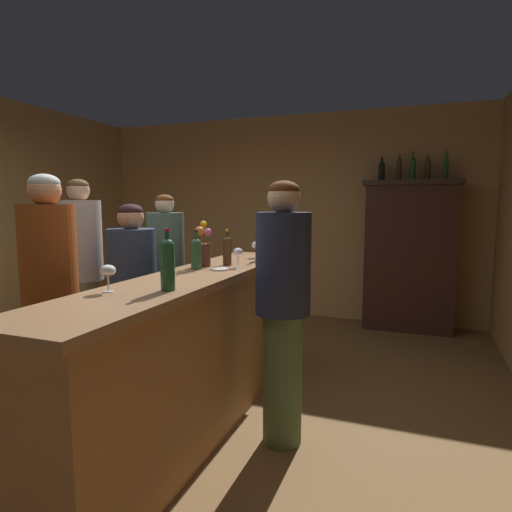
{
  "coord_description": "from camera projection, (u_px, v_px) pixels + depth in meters",
  "views": [
    {
      "loc": [
        1.78,
        -2.52,
        1.53
      ],
      "look_at": [
        0.79,
        0.11,
        1.19
      ],
      "focal_mm": 30.25,
      "sensor_mm": 36.0,
      "label": 1
    }
  ],
  "objects": [
    {
      "name": "wine_bottle_merlot",
      "position": [
        227.0,
        249.0,
        3.24
      ],
      "size": [
        0.07,
        0.07,
        0.27
      ],
      "color": "#472E18",
      "rests_on": "bar_counter"
    },
    {
      "name": "patron_in_grey",
      "position": [
        166.0,
        274.0,
        4.02
      ],
      "size": [
        0.34,
        0.34,
        1.62
      ],
      "rotation": [
        0.0,
        0.0,
        -0.97
      ],
      "color": "#1F2B46",
      "rests_on": "ground"
    },
    {
      "name": "patron_near_entrance",
      "position": [
        133.0,
        290.0,
        3.5
      ],
      "size": [
        0.38,
        0.38,
        1.54
      ],
      "rotation": [
        0.0,
        0.0,
        -0.51
      ],
      "color": "#203544",
      "rests_on": "ground"
    },
    {
      "name": "floor",
      "position": [
        149.0,
        415.0,
        3.15
      ],
      "size": [
        8.35,
        8.35,
        0.0
      ],
      "primitive_type": "plane",
      "color": "brown",
      "rests_on": "ground"
    },
    {
      "name": "display_bottle_midleft",
      "position": [
        399.0,
        168.0,
        5.13
      ],
      "size": [
        0.06,
        0.06,
        0.33
      ],
      "color": "#412F1D",
      "rests_on": "display_cabinet"
    },
    {
      "name": "patron_in_navy",
      "position": [
        82.0,
        271.0,
        3.72
      ],
      "size": [
        0.35,
        0.35,
        1.74
      ],
      "rotation": [
        0.0,
        0.0,
        -0.06
      ],
      "color": "#B4B094",
      "rests_on": "ground"
    },
    {
      "name": "display_cabinet",
      "position": [
        409.0,
        253.0,
        5.2
      ],
      "size": [
        1.11,
        0.42,
        1.82
      ],
      "color": "#3F231B",
      "rests_on": "ground"
    },
    {
      "name": "wine_glass_rear",
      "position": [
        108.0,
        272.0,
        2.25
      ],
      "size": [
        0.08,
        0.08,
        0.14
      ],
      "color": "white",
      "rests_on": "bar_counter"
    },
    {
      "name": "wine_bottle_rose",
      "position": [
        168.0,
        262.0,
        2.29
      ],
      "size": [
        0.08,
        0.08,
        0.33
      ],
      "color": "#225133",
      "rests_on": "bar_counter"
    },
    {
      "name": "display_bottle_midright",
      "position": [
        428.0,
        168.0,
        5.02
      ],
      "size": [
        0.07,
        0.07,
        0.29
      ],
      "color": "#473017",
      "rests_on": "display_cabinet"
    },
    {
      "name": "cheese_plate",
      "position": [
        220.0,
        269.0,
        3.03
      ],
      "size": [
        0.14,
        0.14,
        0.01
      ],
      "primitive_type": "cylinder",
      "color": "white",
      "rests_on": "bar_counter"
    },
    {
      "name": "wine_glass_front",
      "position": [
        238.0,
        252.0,
        3.14
      ],
      "size": [
        0.07,
        0.07,
        0.14
      ],
      "color": "white",
      "rests_on": "bar_counter"
    },
    {
      "name": "wine_bottle_malbec",
      "position": [
        264.0,
        241.0,
        3.6
      ],
      "size": [
        0.06,
        0.06,
        0.34
      ],
      "color": "#183226",
      "rests_on": "bar_counter"
    },
    {
      "name": "patron_redhead",
      "position": [
        51.0,
        297.0,
        2.71
      ],
      "size": [
        0.34,
        0.34,
        1.72
      ],
      "rotation": [
        0.0,
        0.0,
        0.85
      ],
      "color": "#2B252E",
      "rests_on": "ground"
    },
    {
      "name": "wall_back",
      "position": [
        283.0,
        217.0,
        6.02
      ],
      "size": [
        5.4,
        0.12,
        2.72
      ],
      "primitive_type": "cube",
      "color": "tan",
      "rests_on": "ground"
    },
    {
      "name": "bartender",
      "position": [
        283.0,
        302.0,
        2.69
      ],
      "size": [
        0.35,
        0.35,
        1.67
      ],
      "rotation": [
        0.0,
        0.0,
        3.13
      ],
      "color": "#4E6945",
      "rests_on": "ground"
    },
    {
      "name": "display_bottle_left",
      "position": [
        382.0,
        170.0,
        5.21
      ],
      "size": [
        0.08,
        0.08,
        0.29
      ],
      "color": "black",
      "rests_on": "display_cabinet"
    },
    {
      "name": "wine_glass_mid",
      "position": [
        256.0,
        246.0,
        3.72
      ],
      "size": [
        0.07,
        0.07,
        0.14
      ],
      "color": "white",
      "rests_on": "bar_counter"
    },
    {
      "name": "wine_bottle_riesling",
      "position": [
        196.0,
        252.0,
        3.04
      ],
      "size": [
        0.08,
        0.08,
        0.28
      ],
      "color": "#284F31",
      "rests_on": "bar_counter"
    },
    {
      "name": "display_bottle_right",
      "position": [
        446.0,
        167.0,
        4.96
      ],
      "size": [
        0.06,
        0.06,
        0.33
      ],
      "color": "#275027",
      "rests_on": "display_cabinet"
    },
    {
      "name": "flower_arrangement",
      "position": [
        203.0,
        249.0,
        3.18
      ],
      "size": [
        0.14,
        0.14,
        0.34
      ],
      "color": "#542920",
      "rests_on": "bar_counter"
    },
    {
      "name": "display_bottle_center",
      "position": [
        413.0,
        168.0,
        5.08
      ],
      "size": [
        0.06,
        0.06,
        0.33
      ],
      "color": "#28532A",
      "rests_on": "display_cabinet"
    },
    {
      "name": "bar_counter",
      "position": [
        193.0,
        353.0,
        2.88
      ],
      "size": [
        0.54,
        2.76,
        1.07
      ],
      "color": "#9D6A3D",
      "rests_on": "ground"
    }
  ]
}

